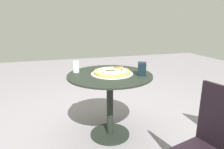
% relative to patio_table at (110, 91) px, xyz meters
% --- Properties ---
extents(ground_plane, '(10.00, 10.00, 0.00)m').
position_rel_patio_table_xyz_m(ground_plane, '(0.00, 0.00, -0.55)').
color(ground_plane, gray).
extents(patio_table, '(0.93, 0.93, 0.74)m').
position_rel_patio_table_xyz_m(patio_table, '(0.00, 0.00, 0.00)').
color(patio_table, black).
rests_on(patio_table, ground).
extents(pizza_on_tray, '(0.46, 0.46, 0.05)m').
position_rel_patio_table_xyz_m(pizza_on_tray, '(0.03, 0.01, 0.21)').
color(pizza_on_tray, silver).
rests_on(pizza_on_tray, patio_table).
extents(pizza_server, '(0.22, 0.10, 0.02)m').
position_rel_patio_table_xyz_m(pizza_server, '(0.06, 0.03, 0.25)').
color(pizza_server, silver).
rests_on(pizza_server, pizza_on_tray).
extents(drinking_cup, '(0.07, 0.07, 0.13)m').
position_rel_patio_table_xyz_m(drinking_cup, '(-0.34, 0.19, 0.25)').
color(drinking_cup, silver).
rests_on(drinking_cup, patio_table).
extents(napkin_dispenser, '(0.12, 0.12, 0.14)m').
position_rel_patio_table_xyz_m(napkin_dispenser, '(0.32, -0.13, 0.26)').
color(napkin_dispenser, black).
rests_on(napkin_dispenser, patio_table).
extents(patio_chair_far, '(0.50, 0.50, 0.89)m').
position_rel_patio_table_xyz_m(patio_chair_far, '(0.38, -1.11, -0.05)').
color(patio_chair_far, black).
rests_on(patio_chair_far, ground).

